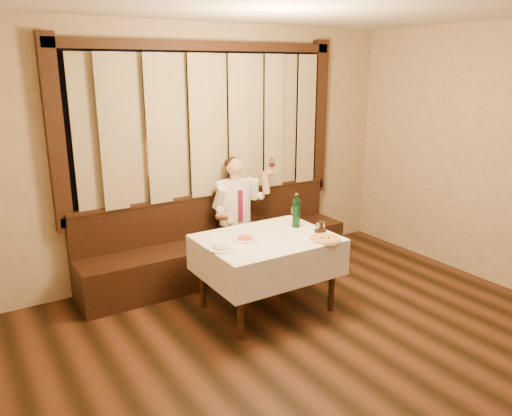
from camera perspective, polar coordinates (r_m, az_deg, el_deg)
room at (r=4.04m, az=7.03°, el=3.74°), size 5.01×6.01×2.81m
banquette at (r=5.79m, az=-4.36°, el=-4.67°), size 3.20×0.61×0.94m
dining_table at (r=4.84m, az=1.26°, el=-4.53°), size 1.27×0.97×0.76m
pizza at (r=4.76m, az=7.90°, el=-3.53°), size 0.31×0.31×0.03m
pasta_red at (r=4.73m, az=-1.21°, el=-3.27°), size 0.23×0.23×0.08m
pasta_cream at (r=4.50m, az=-3.99°, el=-4.33°), size 0.25×0.25×0.08m
green_bottle at (r=5.08m, az=4.62°, el=-0.54°), size 0.08×0.08×0.36m
table_wine_glass at (r=5.13m, az=4.43°, el=-0.31°), size 0.08×0.08×0.21m
cruet_caddy at (r=4.98m, az=7.37°, el=-2.30°), size 0.11×0.07×0.12m
seated_man at (r=5.67m, az=-2.00°, el=0.09°), size 0.73×0.55×1.36m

